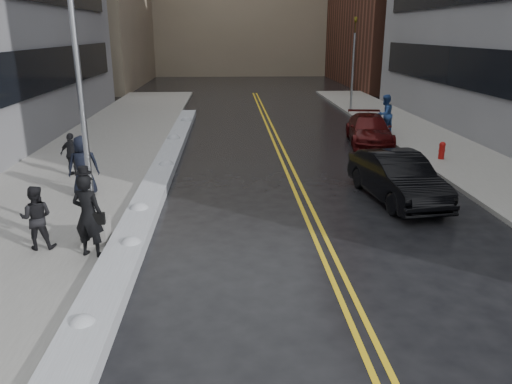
{
  "coord_description": "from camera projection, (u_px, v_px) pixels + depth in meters",
  "views": [
    {
      "loc": [
        0.1,
        -9.87,
        5.26
      ],
      "look_at": [
        0.79,
        2.35,
        1.3
      ],
      "focal_mm": 35.0,
      "sensor_mm": 36.0,
      "label": 1
    }
  ],
  "objects": [
    {
      "name": "pedestrian_b",
      "position": [
        36.0,
        217.0,
        12.09
      ],
      "size": [
        0.83,
        0.67,
        1.6
      ],
      "primitive_type": "imported",
      "rotation": [
        0.0,
        0.0,
        3.23
      ],
      "color": "black",
      "rests_on": "sidewalk_west"
    },
    {
      "name": "traffic_signal",
      "position": [
        353.0,
        60.0,
        33.2
      ],
      "size": [
        0.16,
        0.2,
        6.0
      ],
      "color": "gray",
      "rests_on": "sidewalk_east"
    },
    {
      "name": "pedestrian_d",
      "position": [
        72.0,
        154.0,
        18.3
      ],
      "size": [
        1.0,
        0.63,
        1.59
      ],
      "primitive_type": "imported",
      "rotation": [
        0.0,
        0.0,
        2.86
      ],
      "color": "black",
      "rests_on": "sidewalk_west"
    },
    {
      "name": "fire_hydrant",
      "position": [
        442.0,
        150.0,
        20.8
      ],
      "size": [
        0.26,
        0.26,
        0.73
      ],
      "color": "maroon",
      "rests_on": "sidewalk_east"
    },
    {
      "name": "car_black",
      "position": [
        397.0,
        177.0,
        16.05
      ],
      "size": [
        2.23,
        4.85,
        1.54
      ],
      "primitive_type": "imported",
      "rotation": [
        0.0,
        0.0,
        0.13
      ],
      "color": "black",
      "rests_on": "ground"
    },
    {
      "name": "pedestrian_east",
      "position": [
        385.0,
        114.0,
        25.75
      ],
      "size": [
        1.24,
        1.19,
        2.02
      ],
      "primitive_type": "imported",
      "rotation": [
        0.0,
        0.0,
        3.75
      ],
      "color": "navy",
      "rests_on": "sidewalk_east"
    },
    {
      "name": "snow_ridge",
      "position": [
        160.0,
        176.0,
        18.41
      ],
      "size": [
        0.9,
        30.0,
        0.34
      ],
      "primitive_type": "cube",
      "color": "silver",
      "rests_on": "ground"
    },
    {
      "name": "car_maroon",
      "position": [
        369.0,
        130.0,
        24.16
      ],
      "size": [
        2.57,
        5.01,
        1.39
      ],
      "primitive_type": "imported",
      "rotation": [
        0.0,
        0.0,
        -0.13
      ],
      "color": "#3E090A",
      "rests_on": "ground"
    },
    {
      "name": "ground",
      "position": [
        226.0,
        281.0,
        10.99
      ],
      "size": [
        160.0,
        160.0,
        0.0
      ],
      "primitive_type": "plane",
      "color": "black",
      "rests_on": "ground"
    },
    {
      "name": "lane_line_right",
      "position": [
        291.0,
        164.0,
        20.63
      ],
      "size": [
        0.12,
        50.0,
        0.01
      ],
      "primitive_type": "cube",
      "color": "gold",
      "rests_on": "ground"
    },
    {
      "name": "lamppost",
      "position": [
        87.0,
        150.0,
        11.94
      ],
      "size": [
        0.65,
        0.65,
        7.62
      ],
      "color": "gray",
      "rests_on": "sidewalk_west"
    },
    {
      "name": "pedestrian_fedora",
      "position": [
        88.0,
        215.0,
        11.62
      ],
      "size": [
        0.85,
        0.67,
        2.03
      ],
      "primitive_type": "imported",
      "rotation": [
        0.0,
        0.0,
        2.86
      ],
      "color": "black",
      "rests_on": "sidewalk_west"
    },
    {
      "name": "sidewalk_east",
      "position": [
        464.0,
        160.0,
        21.0
      ],
      "size": [
        4.0,
        50.0,
        0.15
      ],
      "primitive_type": "cube",
      "color": "gray",
      "rests_on": "ground"
    },
    {
      "name": "pedestrian_c",
      "position": [
        83.0,
        166.0,
        16.02
      ],
      "size": [
        1.09,
        0.85,
        1.97
      ],
      "primitive_type": "imported",
      "rotation": [
        0.0,
        0.0,
        3.4
      ],
      "color": "black",
      "rests_on": "sidewalk_west"
    },
    {
      "name": "lane_line_left",
      "position": [
        283.0,
        164.0,
        20.62
      ],
      "size": [
        0.12,
        50.0,
        0.01
      ],
      "primitive_type": "cube",
      "color": "gold",
      "rests_on": "ground"
    },
    {
      "name": "sidewalk_west",
      "position": [
        84.0,
        166.0,
        20.16
      ],
      "size": [
        5.5,
        50.0,
        0.15
      ],
      "primitive_type": "cube",
      "color": "gray",
      "rests_on": "ground"
    }
  ]
}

